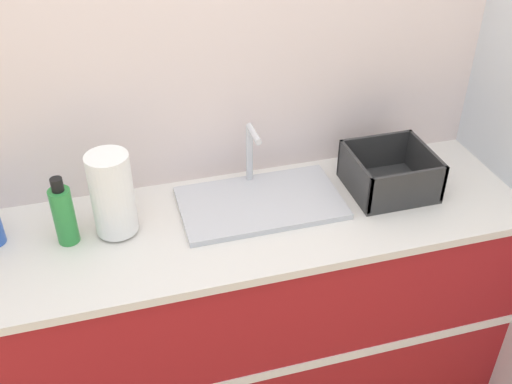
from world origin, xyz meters
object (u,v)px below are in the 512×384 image
dish_rack (389,176)px  bottle_green (64,214)px  sink (260,200)px  paper_towel_roll (112,195)px

dish_rack → bottle_green: bearing=179.6°
bottle_green → sink: bearing=2.1°
paper_towel_roll → dish_rack: paper_towel_roll is taller
sink → paper_towel_roll: 0.50m
sink → paper_towel_roll: paper_towel_roll is taller
paper_towel_roll → dish_rack: size_ratio=1.01×
sink → dish_rack: 0.46m
bottle_green → paper_towel_roll: bearing=1.9°
bottle_green → dish_rack: bearing=-0.4°
paper_towel_roll → bottle_green: bearing=-178.1°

